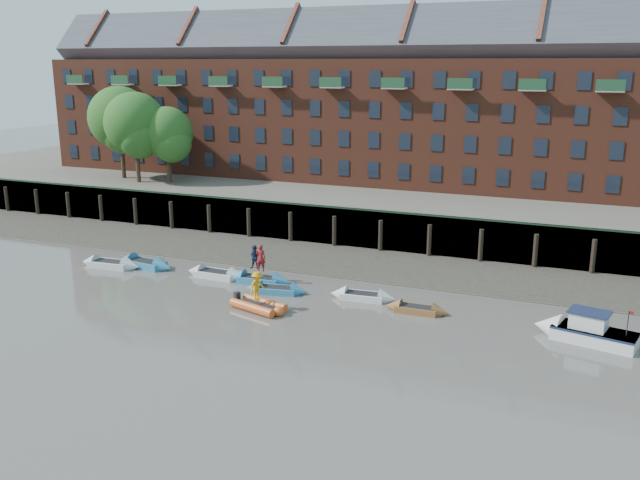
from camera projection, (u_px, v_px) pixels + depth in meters
The scene contains 19 objects.
ground at pixel (222, 349), 36.14m from camera, with size 220.00×220.00×0.00m, color #5F5A54.
foreshore at pixel (341, 261), 52.25m from camera, with size 110.00×8.00×0.50m, color #3D382F.
mud_band at pixel (324, 273), 49.20m from camera, with size 110.00×1.60×0.10m, color #4C4336.
river_wall at pixel (360, 229), 55.76m from camera, with size 110.00×1.23×3.30m.
bank_terrace at pixel (404, 199), 67.94m from camera, with size 110.00×28.00×3.20m, color #5E594D.
apartment_terrace at pixel (410, 84), 65.99m from camera, with size 80.60×15.56×20.98m.
tree_cluster at pixel (135, 123), 67.76m from camera, with size 11.76×7.74×9.40m.
rowboat_0 at pixel (110, 264), 50.55m from camera, with size 4.99×1.83×1.42m.
rowboat_1 at pixel (145, 264), 50.64m from camera, with size 5.08×2.01×1.44m.
rowboat_2 at pixel (216, 274), 48.16m from camera, with size 4.75×1.45×1.37m.
rowboat_3 at pixel (259, 280), 46.95m from camera, with size 4.69×1.70×1.33m.
rowboat_4 at pixel (276, 290), 44.90m from camera, with size 4.37×2.00×1.22m.
rowboat_5 at pixel (363, 296), 43.66m from camera, with size 4.43×1.63×1.26m.
rowboat_6 at pixel (417, 309), 41.40m from camera, with size 3.99×1.23×1.15m.
rib_tender at pixel (260, 306), 41.77m from camera, with size 3.80×2.61×0.64m.
motor_launch at pixel (577, 330), 37.28m from camera, with size 5.71×2.93×2.25m.
person_rower_a at pixel (261, 258), 46.48m from camera, with size 0.69×0.45×1.89m, color maroon.
person_rower_b at pixel (255, 257), 46.90m from camera, with size 0.83×0.64×1.70m, color #19233F.
person_rib_crew at pixel (257, 286), 41.54m from camera, with size 1.20×0.69×1.86m, color orange.
Camera 1 is at (17.60, -28.97, 14.79)m, focal length 38.00 mm.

